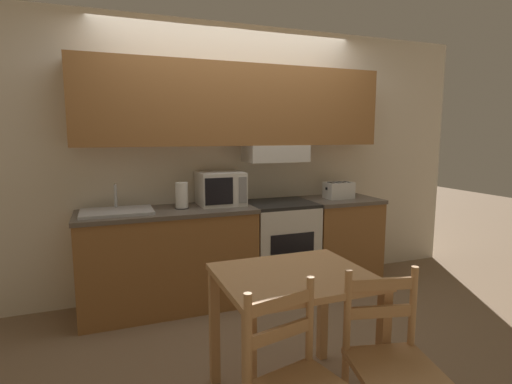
% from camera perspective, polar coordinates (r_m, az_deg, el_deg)
% --- Properties ---
extents(ground_plane, '(16.00, 16.00, 0.00)m').
position_cam_1_polar(ground_plane, '(4.17, -3.34, -13.18)').
color(ground_plane, '#7F664C').
extents(wall_back, '(5.23, 0.38, 2.55)m').
position_cam_1_polar(wall_back, '(3.82, -3.08, 8.23)').
color(wall_back, silver).
rests_on(wall_back, ground_plane).
extents(lower_counter_main, '(1.50, 0.58, 0.88)m').
position_cam_1_polar(lower_counter_main, '(3.62, -12.34, -9.32)').
color(lower_counter_main, '#936033').
rests_on(lower_counter_main, ground_plane).
extents(lower_counter_right_stub, '(0.72, 0.58, 0.88)m').
position_cam_1_polar(lower_counter_right_stub, '(4.23, 11.81, -6.76)').
color(lower_counter_right_stub, '#936033').
rests_on(lower_counter_right_stub, ground_plane).
extents(stove_range, '(0.62, 0.56, 0.88)m').
position_cam_1_polar(stove_range, '(3.91, 3.41, -7.82)').
color(stove_range, silver).
rests_on(stove_range, ground_plane).
extents(microwave, '(0.40, 0.37, 0.30)m').
position_cam_1_polar(microwave, '(3.67, -5.10, 0.53)').
color(microwave, silver).
rests_on(microwave, lower_counter_main).
extents(toaster, '(0.29, 0.18, 0.16)m').
position_cam_1_polar(toaster, '(4.11, 11.72, 0.26)').
color(toaster, silver).
rests_on(toaster, lower_counter_right_stub).
extents(sink_basin, '(0.57, 0.40, 0.23)m').
position_cam_1_polar(sink_basin, '(3.48, -19.27, -2.59)').
color(sink_basin, '#B7BABF').
rests_on(sink_basin, lower_counter_main).
extents(paper_towel_roll, '(0.12, 0.12, 0.23)m').
position_cam_1_polar(paper_towel_roll, '(3.54, -10.58, -0.50)').
color(paper_towel_roll, black).
rests_on(paper_towel_roll, lower_counter_main).
extents(dining_table, '(0.83, 0.70, 0.76)m').
position_cam_1_polar(dining_table, '(2.32, 5.36, -14.56)').
color(dining_table, tan).
rests_on(dining_table, ground_plane).
extents(chair_right_of_table, '(0.46, 0.46, 0.87)m').
position_cam_1_polar(chair_right_of_table, '(2.16, 18.73, -22.40)').
color(chair_right_of_table, tan).
rests_on(chair_right_of_table, ground_plane).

